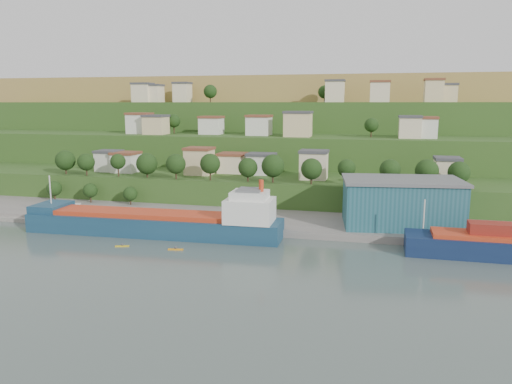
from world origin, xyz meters
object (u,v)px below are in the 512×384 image
(warehouse, at_px, (401,202))
(cargo_ship_near, at_px, (161,224))
(caravan, at_px, (71,208))
(kayak_orange, at_px, (176,249))

(warehouse, bearing_deg, cargo_ship_near, -171.51)
(warehouse, bearing_deg, caravan, 174.43)
(caravan, bearing_deg, kayak_orange, -54.23)
(cargo_ship_near, height_order, kayak_orange, cargo_ship_near)
(warehouse, xyz_separation_m, kayak_orange, (-52.90, -29.54, -8.16))
(warehouse, distance_m, caravan, 99.05)
(cargo_ship_near, bearing_deg, caravan, 156.63)
(warehouse, height_order, kayak_orange, warehouse)
(cargo_ship_near, distance_m, kayak_orange, 15.46)
(cargo_ship_near, bearing_deg, warehouse, 14.02)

